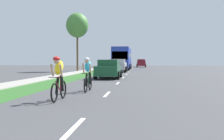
{
  "coord_description": "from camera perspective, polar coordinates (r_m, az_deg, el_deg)",
  "views": [
    {
      "loc": [
        1.38,
        -1.04,
        1.42
      ],
      "look_at": [
        -0.27,
        14.61,
        0.87
      ],
      "focal_mm": 41.97,
      "sensor_mm": 36.0,
      "label": 1
    }
  ],
  "objects": [
    {
      "name": "sedan_dark_green",
      "position": [
        21.36,
        -0.72,
        0.25
      ],
      "size": [
        1.98,
        4.3,
        1.52
      ],
      "color": "#194C2D",
      "rests_on": "ground_plane"
    },
    {
      "name": "street_tree_far",
      "position": [
        36.54,
        -7.58,
        9.58
      ],
      "size": [
        3.05,
        3.05,
        7.97
      ],
      "color": "brown",
      "rests_on": "ground_plane"
    },
    {
      "name": "sidewalk_concrete",
      "position": [
        22.42,
        -13.86,
        -1.69
      ],
      "size": [
        1.81,
        70.0,
        0.1
      ],
      "primitive_type": "cube",
      "color": "#9E998E",
      "rests_on": "ground_plane"
    },
    {
      "name": "grass_verge",
      "position": [
        21.83,
        -9.0,
        -1.75
      ],
      "size": [
        2.12,
        70.0,
        0.01
      ],
      "primitive_type": "cube",
      "color": "#2D6026",
      "rests_on": "ground_plane"
    },
    {
      "name": "lane_markings_center",
      "position": [
        25.11,
        2.88,
        -1.24
      ],
      "size": [
        0.12,
        52.2,
        0.01
      ],
      "color": "white",
      "rests_on": "ground_plane"
    },
    {
      "name": "bus_blue",
      "position": [
        43.01,
        2.28,
        2.74
      ],
      "size": [
        2.78,
        11.6,
        3.48
      ],
      "color": "#23389E",
      "rests_on": "ground_plane"
    },
    {
      "name": "ground_plane",
      "position": [
        21.13,
        2.28,
        -1.86
      ],
      "size": [
        120.0,
        120.0,
        0.0
      ],
      "primitive_type": "plane",
      "color": "#424244"
    },
    {
      "name": "pickup_silver",
      "position": [
        32.99,
        1.31,
        0.97
      ],
      "size": [
        2.22,
        5.1,
        1.64
      ],
      "color": "#A5A8AD",
      "rests_on": "ground_plane"
    },
    {
      "name": "cyclist_lead",
      "position": [
        9.56,
        -11.55,
        -1.71
      ],
      "size": [
        0.42,
        1.72,
        1.58
      ],
      "color": "black",
      "rests_on": "ground_plane"
    },
    {
      "name": "cyclist_trailing",
      "position": [
        12.22,
        -5.29,
        -0.88
      ],
      "size": [
        0.42,
        1.72,
        1.58
      ],
      "color": "black",
      "rests_on": "ground_plane"
    },
    {
      "name": "suv_maroon",
      "position": [
        59.97,
        6.39,
        1.54
      ],
      "size": [
        2.15,
        4.7,
        1.79
      ],
      "color": "maroon",
      "rests_on": "ground_plane"
    }
  ]
}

